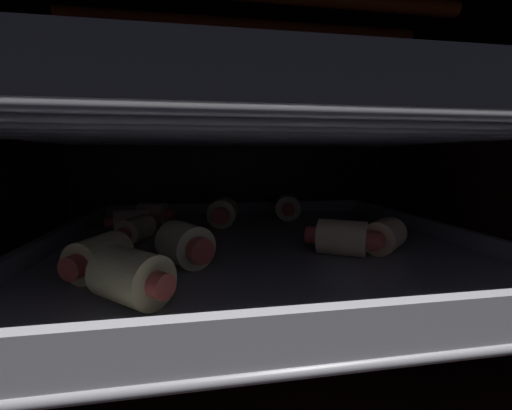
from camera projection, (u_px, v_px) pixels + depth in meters
ground_plane at (259, 369)px, 34.24cm from camera, size 51.26×42.72×1.20cm
oven_wall_back at (236, 173)px, 51.67cm from camera, size 51.26×1.20×37.41cm
oven_wall_right at (488, 180)px, 35.60cm from camera, size 1.20×40.32×37.41cm
oven_rack_lower at (259, 255)px, 32.46cm from camera, size 46.57×39.51×0.61cm
baking_tray_lower at (259, 246)px, 32.32cm from camera, size 38.30×35.66×2.56cm
pig_in_blanket_lower_0 at (288, 207)px, 44.06cm from camera, size 3.91×5.08×3.27cm
pig_in_blanket_lower_1 at (153, 214)px, 40.51cm from camera, size 5.73×3.59×2.72cm
pig_in_blanket_lower_2 at (384, 236)px, 28.86cm from camera, size 5.21×4.88×2.90cm
pig_in_blanket_lower_3 at (131, 277)px, 18.77cm from camera, size 5.18×5.02×3.11cm
pig_in_blanket_lower_4 at (185, 244)px, 25.33cm from camera, size 4.67×5.59×3.29cm
pig_in_blanket_lower_5 at (342, 238)px, 27.99cm from camera, size 6.01×4.64×3.02cm
pig_in_blanket_lower_6 at (136, 229)px, 32.55cm from camera, size 3.57×5.77×2.45cm
pig_in_blanket_lower_7 at (223, 212)px, 39.73cm from camera, size 3.99×5.85×3.33cm
pig_in_blanket_lower_8 at (99, 257)px, 22.89cm from camera, size 4.19×5.75×2.89cm
pig_in_blanket_lower_9 at (131, 221)px, 36.39cm from camera, size 5.62×3.25×2.59cm
oven_rack_upper at (259, 137)px, 30.80cm from camera, size 46.55×39.51×0.58cm
baking_tray_upper at (259, 127)px, 30.66cm from camera, size 38.30×35.66×2.66cm
pig_in_blanket_upper_0 at (363, 119)px, 37.22cm from camera, size 5.44×4.86×2.73cm
pig_in_blanket_upper_1 at (216, 120)px, 38.62cm from camera, size 3.69×6.00×2.78cm
pig_in_blanket_upper_2 at (231, 111)px, 31.34cm from camera, size 4.55×4.98×3.02cm
pig_in_blanket_upper_3 at (423, 99)px, 25.53cm from camera, size 5.66×4.17×3.27cm
pig_in_blanket_upper_4 at (194, 71)px, 16.95cm from camera, size 4.17×5.74×3.07cm
pig_in_blanket_upper_5 at (125, 89)px, 21.68cm from camera, size 4.65×6.30×3.16cm
pig_in_blanket_upper_6 at (195, 125)px, 42.38cm from camera, size 5.50×3.39×2.48cm
pig_in_blanket_upper_7 at (275, 126)px, 44.58cm from camera, size 5.07×4.78×2.64cm
pig_in_blanket_upper_8 at (46, 81)px, 19.33cm from camera, size 4.72×5.25×3.11cm
pig_in_blanket_upper_9 at (95, 108)px, 29.36cm from camera, size 6.15×3.79×2.92cm
pig_in_blanket_upper_10 at (136, 116)px, 34.06cm from camera, size 3.93×5.12×2.74cm
pig_in_blanket_upper_11 at (281, 117)px, 34.80cm from camera, size 3.99×4.87×2.69cm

